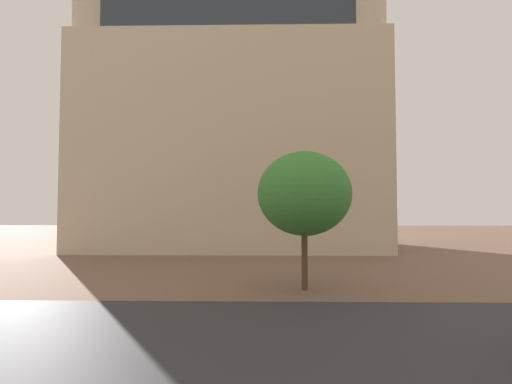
# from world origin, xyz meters

# --- Properties ---
(ground_plane) EXTENTS (120.00, 120.00, 0.00)m
(ground_plane) POSITION_xyz_m (0.00, 10.00, 0.00)
(ground_plane) COLOR brown
(street_asphalt_strip) EXTENTS (120.00, 8.60, 0.00)m
(street_asphalt_strip) POSITION_xyz_m (0.00, 7.20, 0.00)
(street_asphalt_strip) COLOR #2D2D33
(street_asphalt_strip) RESTS_ON ground_plane
(landmark_building) EXTENTS (23.60, 13.33, 32.90)m
(landmark_building) POSITION_xyz_m (-2.90, 30.56, 9.84)
(landmark_building) COLOR beige
(landmark_building) RESTS_ON ground_plane
(tree_curb_far) EXTENTS (3.75, 3.75, 5.51)m
(tree_curb_far) POSITION_xyz_m (1.52, 13.40, 3.82)
(tree_curb_far) COLOR #4C3823
(tree_curb_far) RESTS_ON ground_plane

